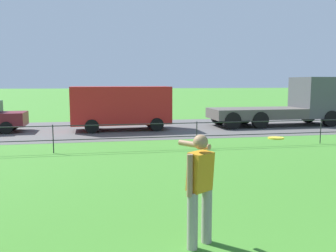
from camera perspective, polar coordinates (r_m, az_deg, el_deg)
street_strip at (r=18.99m, az=-0.15°, el=-0.28°), size 80.00×7.94×0.01m
park_fence at (r=13.11m, az=4.72°, el=-0.68°), size 31.02×0.04×1.00m
person_thrower at (r=5.27m, az=5.13°, el=-9.77°), size 0.46×0.86×1.70m
frisbee at (r=6.23m, az=17.21°, el=-1.88°), size 0.31×0.31×0.03m
panel_van_left at (r=18.18m, az=-7.65°, el=3.34°), size 5.07×2.24×2.24m
flatbed_truck_center at (r=21.27m, az=19.51°, el=3.40°), size 7.32×2.47×2.75m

